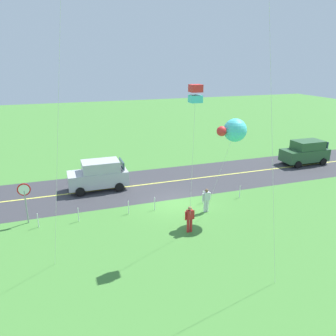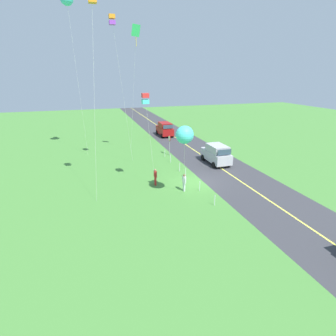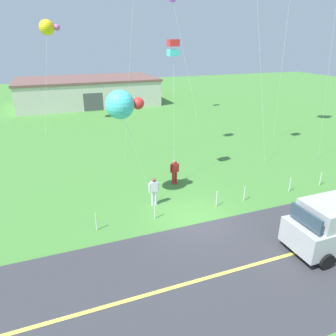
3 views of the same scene
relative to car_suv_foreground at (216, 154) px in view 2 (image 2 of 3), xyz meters
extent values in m
cube|color=#478438|center=(-4.50, 4.21, -1.20)|extent=(120.00, 120.00, 0.10)
cube|color=#38383D|center=(-4.50, 0.21, -1.15)|extent=(120.00, 7.00, 0.00)
cube|color=#E5E04C|center=(-4.50, 0.21, -1.15)|extent=(120.00, 0.16, 0.00)
cube|color=#B7B7BC|center=(0.08, 0.00, -0.26)|extent=(4.40, 1.90, 1.10)
cube|color=#B7B7BC|center=(-0.17, 0.00, 0.69)|extent=(2.73, 1.75, 0.80)
cube|color=#334756|center=(0.91, 0.00, 0.69)|extent=(0.10, 1.62, 0.64)
cube|color=#334756|center=(-1.79, 0.00, 0.69)|extent=(0.10, 1.62, 0.60)
cylinder|color=black|center=(1.51, 0.95, -0.81)|extent=(0.68, 0.22, 0.68)
cylinder|color=black|center=(1.51, -0.95, -0.81)|extent=(0.68, 0.22, 0.68)
cylinder|color=black|center=(-1.35, 0.95, -0.81)|extent=(0.68, 0.22, 0.68)
cylinder|color=black|center=(-1.35, -0.95, -0.81)|extent=(0.68, 0.22, 0.68)
cube|color=maroon|center=(15.69, 1.48, -0.26)|extent=(4.40, 1.90, 1.10)
cube|color=maroon|center=(15.44, 1.48, 0.69)|extent=(2.73, 1.75, 0.80)
cube|color=#334756|center=(16.52, 1.48, 0.69)|extent=(0.10, 1.62, 0.64)
cube|color=#334756|center=(13.82, 1.48, 0.69)|extent=(0.10, 1.62, 0.60)
cylinder|color=black|center=(17.12, 2.43, -0.81)|extent=(0.68, 0.22, 0.68)
cylinder|color=black|center=(17.12, 0.53, -0.81)|extent=(0.68, 0.22, 0.68)
cylinder|color=black|center=(14.26, 2.43, -0.81)|extent=(0.68, 0.22, 0.68)
cylinder|color=black|center=(14.26, 0.53, -0.81)|extent=(0.68, 0.22, 0.68)
cylinder|color=gray|center=(4.86, 4.11, -0.10)|extent=(0.08, 0.08, 2.10)
cylinder|color=red|center=(4.86, 4.11, 1.02)|extent=(0.76, 0.04, 0.76)
cylinder|color=white|center=(4.86, 4.14, 1.02)|extent=(0.62, 0.01, 0.62)
cylinder|color=red|center=(-4.07, 8.33, -0.74)|extent=(0.16, 0.16, 0.82)
cylinder|color=red|center=(-3.89, 8.33, -0.74)|extent=(0.16, 0.16, 0.82)
cube|color=red|center=(-3.98, 8.33, -0.05)|extent=(0.36, 0.22, 0.56)
cylinder|color=red|center=(-4.22, 8.33, -0.10)|extent=(0.10, 0.10, 0.52)
cylinder|color=red|center=(-3.74, 8.33, -0.10)|extent=(0.10, 0.10, 0.52)
sphere|color=#9E704C|center=(-3.98, 8.33, 0.34)|extent=(0.22, 0.22, 0.22)
cylinder|color=silver|center=(-6.11, 6.24, -0.74)|extent=(0.16, 0.16, 0.82)
cylinder|color=silver|center=(-5.93, 6.24, -0.74)|extent=(0.16, 0.16, 0.82)
cube|color=silver|center=(-6.02, 6.24, -0.05)|extent=(0.36, 0.22, 0.56)
cylinder|color=silver|center=(-6.26, 6.24, -0.10)|extent=(0.10, 0.10, 0.52)
cylinder|color=silver|center=(-5.78, 6.24, -0.10)|extent=(0.10, 0.10, 0.52)
sphere|color=brown|center=(-6.02, 6.24, 0.34)|extent=(0.22, 0.22, 0.22)
cylinder|color=silver|center=(-3.91, 8.68, 2.80)|extent=(0.16, 0.72, 7.90)
cube|color=red|center=(-3.84, 9.04, 6.99)|extent=(0.56, 0.56, 0.36)
cube|color=#4CD8D8|center=(-3.84, 9.04, 6.49)|extent=(0.56, 0.56, 0.36)
cylinder|color=silver|center=(-6.73, 6.54, 1.56)|extent=(1.44, 0.62, 5.44)
sphere|color=#4CD8D8|center=(-7.45, 6.85, 4.28)|extent=(1.40, 1.40, 1.40)
sphere|color=red|center=(-6.55, 6.85, 4.28)|extent=(0.60, 0.60, 0.60)
cylinder|color=silver|center=(2.57, 9.92, 6.12)|extent=(1.73, 1.60, 14.55)
cube|color=orange|center=(1.71, 10.71, 13.64)|extent=(0.56, 0.56, 0.36)
cube|color=purple|center=(1.71, 10.71, 13.14)|extent=(0.56, 0.56, 0.36)
cylinder|color=silver|center=(6.69, 8.16, 5.99)|extent=(2.30, 0.81, 14.29)
cube|color=green|center=(5.54, 7.76, 13.13)|extent=(0.51, 1.00, 1.33)
cylinder|color=yellow|center=(5.54, 7.76, 12.23)|extent=(0.04, 0.04, 1.40)
cylinder|color=silver|center=(8.11, 14.36, 7.54)|extent=(0.06, 0.48, 17.39)
sphere|color=purple|center=(9.03, 14.59, 16.23)|extent=(0.60, 0.60, 0.60)
cylinder|color=silver|center=(-5.20, 13.26, 6.27)|extent=(1.34, 1.10, 14.86)
cube|color=orange|center=(-4.54, 12.72, 13.45)|extent=(0.56, 0.56, 0.36)
cylinder|color=silver|center=(-9.31, 4.91, -0.70)|extent=(0.05, 0.05, 0.90)
cylinder|color=silver|center=(-6.42, 4.91, -0.70)|extent=(0.05, 0.05, 0.90)
cylinder|color=silver|center=(-2.93, 4.91, -0.70)|extent=(0.05, 0.05, 0.90)
cylinder|color=silver|center=(-1.18, 4.91, -0.70)|extent=(0.05, 0.05, 0.90)
cylinder|color=silver|center=(1.94, 4.91, -0.70)|extent=(0.05, 0.05, 0.90)
cylinder|color=silver|center=(4.26, 4.91, -0.70)|extent=(0.05, 0.05, 0.90)
camera|label=1|loc=(2.69, 23.92, 8.32)|focal=35.25mm
camera|label=2|loc=(-25.92, 14.02, 8.69)|focal=28.04mm
camera|label=3|loc=(-10.57, -7.86, 7.16)|focal=33.16mm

